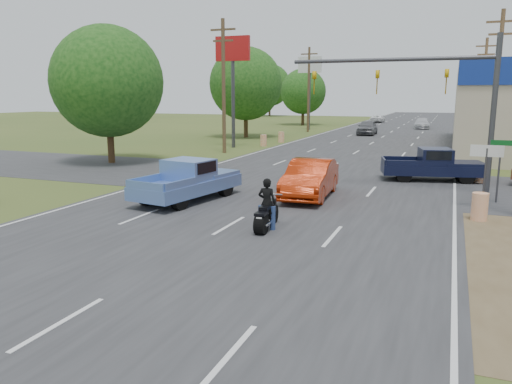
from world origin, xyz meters
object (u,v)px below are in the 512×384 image
at_px(motorcycle, 266,216).
at_px(blue_pickup, 189,180).
at_px(navy_pickup, 435,164).
at_px(red_convertible, 310,179).
at_px(rider, 267,206).
at_px(distant_car_grey, 367,128).
at_px(distant_car_silver, 422,123).
at_px(distant_car_white, 378,119).

bearing_deg(motorcycle, blue_pickup, 141.76).
height_order(motorcycle, navy_pickup, navy_pickup).
xyz_separation_m(red_convertible, rider, (0.10, -5.73, 0.00)).
relative_size(rider, navy_pickup, 0.30).
bearing_deg(navy_pickup, blue_pickup, -59.31).
relative_size(red_convertible, distant_car_grey, 1.03).
relative_size(motorcycle, navy_pickup, 0.40).
xyz_separation_m(motorcycle, blue_pickup, (-4.71, 3.34, 0.40)).
distance_m(red_convertible, distant_car_silver, 49.89).
bearing_deg(distant_car_white, blue_pickup, 90.13).
xyz_separation_m(navy_pickup, distant_car_silver, (-3.11, 43.27, -0.16)).
bearing_deg(motorcycle, red_convertible, 88.10).
xyz_separation_m(red_convertible, distant_car_grey, (-3.31, 36.39, 0.00)).
height_order(rider, distant_car_silver, rider).
bearing_deg(blue_pickup, motorcycle, -26.00).
height_order(distant_car_grey, distant_car_white, distant_car_grey).
bearing_deg(motorcycle, distant_car_silver, 85.33).
height_order(rider, distant_car_white, rider).
distance_m(blue_pickup, distant_car_white, 65.69).
bearing_deg(red_convertible, rider, -92.43).
relative_size(red_convertible, distant_car_white, 1.13).
xyz_separation_m(motorcycle, distant_car_grey, (-3.42, 42.17, 0.33)).
relative_size(motorcycle, blue_pickup, 0.39).
bearing_deg(distant_car_silver, distant_car_grey, -113.09).
bearing_deg(distant_car_white, distant_car_silver, 119.00).
distance_m(blue_pickup, navy_pickup, 13.14).
xyz_separation_m(rider, distant_car_silver, (1.71, 55.59, -0.12)).
distance_m(rider, blue_pickup, 5.74).
bearing_deg(distant_car_grey, blue_pickup, -93.18).
bearing_deg(rider, distant_car_silver, -94.67).
relative_size(blue_pickup, distant_car_white, 1.27).
relative_size(red_convertible, motorcycle, 2.30).
bearing_deg(blue_pickup, distant_car_silver, 92.33).
distance_m(navy_pickup, distant_car_silver, 43.38).
xyz_separation_m(red_convertible, blue_pickup, (-4.61, -2.45, 0.07)).
bearing_deg(distant_car_white, navy_pickup, 99.82).
xyz_separation_m(rider, navy_pickup, (4.82, 12.33, 0.03)).
bearing_deg(distant_car_white, red_convertible, 94.33).
height_order(red_convertible, navy_pickup, navy_pickup).
bearing_deg(distant_car_silver, rider, -94.03).
height_order(blue_pickup, distant_car_silver, blue_pickup).
bearing_deg(rider, blue_pickup, -37.81).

